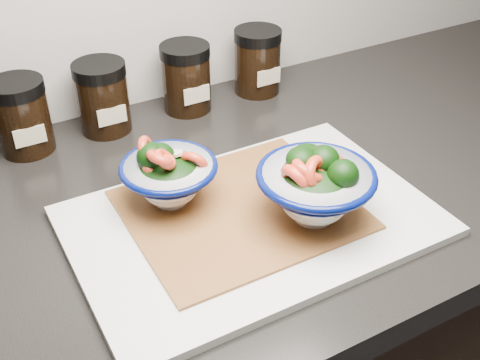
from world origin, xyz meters
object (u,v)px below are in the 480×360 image
cutting_board (252,221)px  spice_jar_e (257,61)px  bowl_left (168,175)px  spice_jar_d (186,78)px  bowl_right (315,186)px  spice_jar_b (22,116)px  spice_jar_c (103,97)px

cutting_board → spice_jar_e: bearing=58.6°
bowl_left → spice_jar_d: 0.28m
bowl_right → spice_jar_b: bowl_right is taller
spice_jar_b → spice_jar_e: bearing=0.0°
bowl_left → spice_jar_b: bearing=117.5°
spice_jar_b → spice_jar_e: (0.40, 0.00, 0.00)m
spice_jar_b → spice_jar_c: size_ratio=1.00×
spice_jar_c → spice_jar_d: 0.14m
spice_jar_e → spice_jar_d: bearing=180.0°
bowl_left → spice_jar_e: same height
spice_jar_b → cutting_board: bearing=-57.5°
spice_jar_c → spice_jar_e: (0.28, 0.00, 0.00)m
spice_jar_d → spice_jar_e: (0.14, 0.00, 0.00)m
bowl_left → spice_jar_d: same height
bowl_left → bowl_right: bearing=-38.9°
spice_jar_b → spice_jar_c: same height
spice_jar_c → bowl_left: bearing=-89.2°
cutting_board → bowl_right: bearing=-29.9°
cutting_board → spice_jar_c: size_ratio=3.98×
cutting_board → bowl_right: 0.10m
spice_jar_c → spice_jar_b: bearing=180.0°
spice_jar_b → spice_jar_d: same height
cutting_board → spice_jar_e: spice_jar_e is taller
cutting_board → spice_jar_d: (0.06, 0.32, 0.05)m
cutting_board → bowl_right: size_ratio=3.05×
bowl_right → spice_jar_d: bowl_right is taller
bowl_right → spice_jar_c: size_ratio=1.31×
spice_jar_c → bowl_right: bearing=-67.6°
cutting_board → spice_jar_e: 0.38m
cutting_board → bowl_right: bowl_right is taller
cutting_board → spice_jar_d: size_ratio=3.98×
spice_jar_c → spice_jar_d: (0.14, 0.00, 0.00)m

